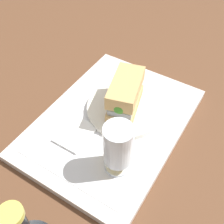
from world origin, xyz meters
The scene contains 7 objects.
ground_plane centered at (0.00, 0.00, 0.00)m, with size 3.00×3.00×0.00m, color brown.
tray centered at (0.00, 0.00, 0.01)m, with size 0.44×0.32×0.02m, color silver.
placemat centered at (0.00, 0.00, 0.02)m, with size 0.38×0.27×0.00m, color silver.
plate centered at (-0.04, 0.01, 0.03)m, with size 0.19×0.19×0.01m, color silver.
sandwich centered at (-0.04, 0.01, 0.08)m, with size 0.14×0.10×0.08m.
beer_glass centered at (0.10, 0.08, 0.09)m, with size 0.06×0.06×0.12m.
napkin_folded centered at (0.08, -0.05, 0.02)m, with size 0.09×0.07×0.01m, color white.
Camera 1 is at (0.38, 0.23, 0.54)m, focal length 44.66 mm.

